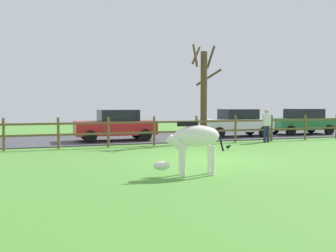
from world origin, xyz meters
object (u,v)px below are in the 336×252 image
object	(u,v)px
zebra	(194,140)
parked_car_white	(236,123)
crow_on_grass	(228,147)
visitor_near_fence	(267,124)
parked_car_red	(116,125)
parked_car_green	(302,121)
bare_tree	(204,93)

from	to	relation	value
zebra	parked_car_white	distance (m)	12.17
crow_on_grass	visitor_near_fence	distance (m)	3.98
parked_car_red	parked_car_green	size ratio (longest dim) A/B	0.98
parked_car_white	visitor_near_fence	world-z (taller)	visitor_near_fence
bare_tree	parked_car_red	bearing A→B (deg)	152.97
bare_tree	parked_car_red	distance (m)	4.69
bare_tree	visitor_near_fence	bearing A→B (deg)	-17.03
crow_on_grass	visitor_near_fence	world-z (taller)	visitor_near_fence
parked_car_red	visitor_near_fence	distance (m)	7.52
zebra	parked_car_green	world-z (taller)	parked_car_green
parked_car_white	parked_car_green	bearing A→B (deg)	1.15
visitor_near_fence	parked_car_green	bearing A→B (deg)	33.96
bare_tree	parked_car_white	world-z (taller)	bare_tree
parked_car_green	visitor_near_fence	xyz separation A→B (m)	(-4.76, -3.20, 0.06)
crow_on_grass	parked_car_red	xyz separation A→B (m)	(-3.64, 5.03, 0.72)
bare_tree	crow_on_grass	world-z (taller)	bare_tree
parked_car_red	visitor_near_fence	bearing A→B (deg)	-22.87
zebra	parked_car_green	size ratio (longest dim) A/B	0.47
zebra	visitor_near_fence	xyz separation A→B (m)	(6.92, 6.84, -0.02)
bare_tree	zebra	bearing A→B (deg)	-116.83
parked_car_white	parked_car_red	bearing A→B (deg)	-178.46
zebra	parked_car_white	xyz separation A→B (m)	(7.01, 9.95, -0.08)
crow_on_grass	visitor_near_fence	size ratio (longest dim) A/B	0.13
parked_car_white	visitor_near_fence	bearing A→B (deg)	-91.51
parked_car_red	parked_car_white	distance (m)	7.01
parked_car_red	parked_car_green	xyz separation A→B (m)	(11.68, 0.28, 0.00)
bare_tree	visitor_near_fence	world-z (taller)	bare_tree
crow_on_grass	parked_car_green	xyz separation A→B (m)	(8.05, 5.31, 0.72)
crow_on_grass	parked_car_red	bearing A→B (deg)	125.88
parked_car_red	parked_car_green	distance (m)	11.69
bare_tree	parked_car_green	size ratio (longest dim) A/B	1.19
zebra	crow_on_grass	bearing A→B (deg)	52.46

